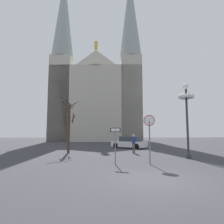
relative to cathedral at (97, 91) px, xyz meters
The scene contains 8 objects.
ground_plane 36.78m from the cathedral, 84.07° to the right, with size 120.00×120.00×0.00m, color #38383D.
cathedral is the anchor object (origin of this frame).
stop_sign 32.66m from the cathedral, 82.24° to the right, with size 0.69×0.21×3.06m.
one_way_arrow_sign 32.67m from the cathedral, 86.17° to the right, with size 0.63×0.30×2.24m.
street_lamp 30.52m from the cathedral, 74.87° to the right, with size 1.26×1.26×5.77m.
bare_tree 26.02m from the cathedral, 94.53° to the right, with size 1.47×1.50×5.25m.
parked_car_near_white 22.55m from the cathedral, 76.66° to the right, with size 4.45×3.88×1.44m.
pedestrian_walking 27.23m from the cathedral, 80.41° to the right, with size 0.32×0.32×1.77m.
Camera 1 is at (-2.30, -8.20, 2.00)m, focal length 30.79 mm.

